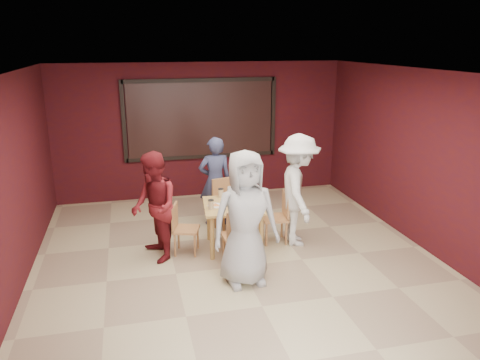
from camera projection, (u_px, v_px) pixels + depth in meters
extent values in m
plane|color=tan|center=(241.00, 266.00, 6.92)|extent=(7.00, 7.00, 0.00)
cube|color=black|center=(201.00, 119.00, 9.66)|extent=(3.00, 0.02, 1.50)
cube|color=tan|center=(234.00, 206.00, 7.34)|extent=(1.03, 1.03, 0.04)
cylinder|color=tan|center=(209.00, 220.00, 7.76)|extent=(0.07, 0.07, 0.70)
cylinder|color=tan|center=(253.00, 218.00, 7.85)|extent=(0.07, 0.07, 0.70)
cylinder|color=tan|center=(212.00, 238.00, 7.05)|extent=(0.07, 0.07, 0.70)
cylinder|color=tan|center=(261.00, 235.00, 7.14)|extent=(0.07, 0.07, 0.70)
cylinder|color=white|center=(238.00, 210.00, 7.06)|extent=(0.24, 0.24, 0.01)
cone|color=gold|center=(238.00, 209.00, 7.06)|extent=(0.22, 0.22, 0.02)
cylinder|color=beige|center=(248.00, 208.00, 6.99)|extent=(0.09, 0.09, 0.14)
cylinder|color=black|center=(248.00, 203.00, 6.97)|extent=(0.09, 0.09, 0.01)
cylinder|color=white|center=(230.00, 198.00, 7.61)|extent=(0.24, 0.24, 0.01)
cone|color=gold|center=(230.00, 197.00, 7.61)|extent=(0.22, 0.22, 0.02)
cylinder|color=beige|center=(221.00, 193.00, 7.65)|extent=(0.09, 0.09, 0.14)
cylinder|color=black|center=(221.00, 189.00, 7.63)|extent=(0.09, 0.09, 0.01)
cylinder|color=white|center=(215.00, 206.00, 7.27)|extent=(0.24, 0.24, 0.01)
cone|color=gold|center=(215.00, 205.00, 7.27)|extent=(0.22, 0.22, 0.02)
cylinder|color=beige|center=(211.00, 205.00, 7.11)|extent=(0.09, 0.09, 0.14)
cylinder|color=black|center=(211.00, 200.00, 7.09)|extent=(0.09, 0.09, 0.01)
cylinder|color=white|center=(252.00, 203.00, 7.40)|extent=(0.24, 0.24, 0.01)
cone|color=gold|center=(252.00, 202.00, 7.40)|extent=(0.22, 0.22, 0.02)
cylinder|color=beige|center=(255.00, 196.00, 7.53)|extent=(0.09, 0.09, 0.14)
cylinder|color=black|center=(255.00, 191.00, 7.50)|extent=(0.09, 0.09, 0.01)
cylinder|color=white|center=(239.00, 202.00, 7.31)|extent=(0.06, 0.06, 0.10)
cylinder|color=white|center=(236.00, 203.00, 7.26)|extent=(0.05, 0.05, 0.08)
cylinder|color=#B00C0C|center=(230.00, 201.00, 7.25)|extent=(0.07, 0.07, 0.15)
cube|color=black|center=(231.00, 201.00, 7.33)|extent=(0.12, 0.06, 0.11)
cube|color=#A3713F|center=(239.00, 237.00, 6.82)|extent=(0.45, 0.45, 0.04)
cylinder|color=#A3713F|center=(247.00, 246.00, 7.09)|extent=(0.04, 0.04, 0.44)
cylinder|color=#A3713F|center=(224.00, 248.00, 7.01)|extent=(0.04, 0.04, 0.44)
cylinder|color=#A3713F|center=(254.00, 256.00, 6.76)|extent=(0.04, 0.04, 0.44)
cylinder|color=#A3713F|center=(229.00, 259.00, 6.67)|extent=(0.04, 0.04, 0.44)
cube|color=#A3713F|center=(242.00, 226.00, 6.55)|extent=(0.45, 0.04, 0.43)
cube|color=#A3713F|center=(228.00, 206.00, 8.14)|extent=(0.52, 0.52, 0.04)
cylinder|color=#A3713F|center=(224.00, 223.00, 7.98)|extent=(0.04, 0.04, 0.42)
cylinder|color=#A3713F|center=(242.00, 220.00, 8.14)|extent=(0.04, 0.04, 0.42)
cylinder|color=#A3713F|center=(215.00, 217.00, 8.29)|extent=(0.04, 0.04, 0.42)
cylinder|color=#A3713F|center=(233.00, 213.00, 8.44)|extent=(0.04, 0.04, 0.42)
cube|color=#A3713F|center=(224.00, 189.00, 8.24)|extent=(0.43, 0.13, 0.41)
cube|color=#A3713F|center=(186.00, 229.00, 7.26)|extent=(0.48, 0.48, 0.04)
cylinder|color=#A3713F|center=(195.00, 246.00, 7.16)|extent=(0.03, 0.03, 0.37)
cylinder|color=#A3713F|center=(198.00, 238.00, 7.46)|extent=(0.03, 0.03, 0.37)
cylinder|color=#A3713F|center=(175.00, 245.00, 7.18)|extent=(0.03, 0.03, 0.37)
cylinder|color=#A3713F|center=(179.00, 237.00, 7.48)|extent=(0.03, 0.03, 0.37)
cube|color=#A3713F|center=(175.00, 216.00, 7.21)|extent=(0.14, 0.37, 0.36)
cube|color=#A3713F|center=(275.00, 218.00, 7.66)|extent=(0.44, 0.44, 0.04)
cylinder|color=#A3713F|center=(263.00, 227.00, 7.86)|extent=(0.03, 0.03, 0.40)
cylinder|color=#A3713F|center=(266.00, 235.00, 7.55)|extent=(0.03, 0.03, 0.40)
cylinder|color=#A3713F|center=(282.00, 226.00, 7.90)|extent=(0.03, 0.03, 0.40)
cylinder|color=#A3713F|center=(286.00, 234.00, 7.59)|extent=(0.03, 0.03, 0.40)
cube|color=#A3713F|center=(286.00, 204.00, 7.62)|extent=(0.07, 0.41, 0.39)
imported|color=#A6A6A6|center=(245.00, 219.00, 6.22)|extent=(0.95, 0.66, 1.86)
imported|color=#33395A|center=(215.00, 181.00, 8.32)|extent=(0.59, 0.39, 1.61)
imported|color=maroon|center=(154.00, 207.00, 6.94)|extent=(0.78, 0.92, 1.66)
imported|color=silver|center=(298.00, 190.00, 7.48)|extent=(0.87, 1.27, 1.81)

